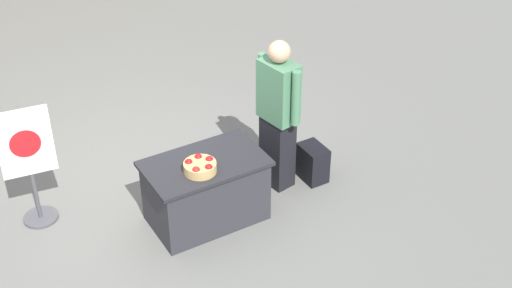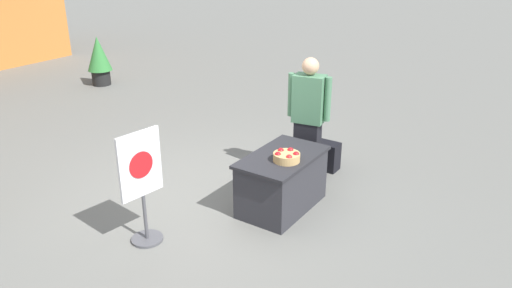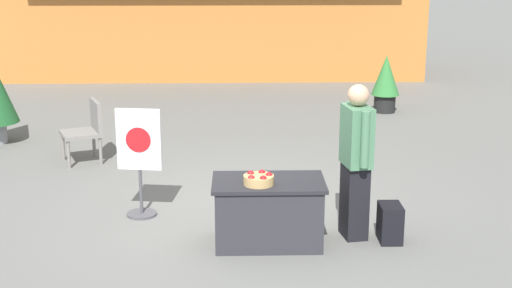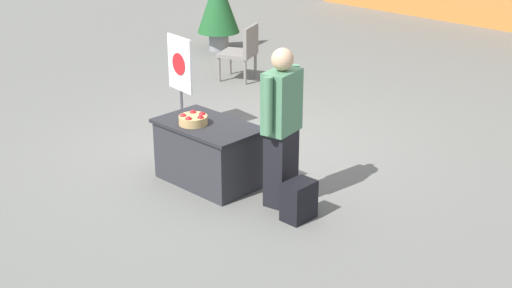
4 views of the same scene
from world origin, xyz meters
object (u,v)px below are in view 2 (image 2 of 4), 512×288
(display_table, at_px, (282,182))
(poster_board, at_px, (142,185))
(person_visitor, at_px, (308,118))
(backpack, at_px, (327,156))
(potted_plant_far_right, at_px, (99,59))
(apple_basket, at_px, (287,156))

(display_table, height_order, poster_board, poster_board)
(person_visitor, relative_size, backpack, 4.13)
(potted_plant_far_right, bearing_deg, poster_board, -126.17)
(display_table, xyz_separation_m, poster_board, (-1.50, 0.88, 0.34))
(display_table, xyz_separation_m, potted_plant_far_right, (2.57, 6.44, 0.26))
(backpack, bearing_deg, apple_basket, -174.21)
(apple_basket, xyz_separation_m, backpack, (1.45, 0.15, -0.57))
(apple_basket, bearing_deg, potted_plant_far_right, 67.82)
(backpack, xyz_separation_m, potted_plant_far_right, (1.23, 6.42, 0.41))
(apple_basket, height_order, poster_board, poster_board)
(backpack, xyz_separation_m, poster_board, (-2.84, 0.85, 0.50))
(apple_basket, bearing_deg, person_visitor, 15.06)
(poster_board, bearing_deg, potted_plant_far_right, 151.53)
(poster_board, bearing_deg, apple_basket, 61.91)
(apple_basket, height_order, person_visitor, person_visitor)
(poster_board, distance_m, potted_plant_far_right, 6.89)
(person_visitor, bearing_deg, poster_board, -25.96)
(display_table, bearing_deg, potted_plant_far_right, 68.27)
(person_visitor, height_order, potted_plant_far_right, person_visitor)
(display_table, bearing_deg, backpack, 1.07)
(display_table, bearing_deg, poster_board, 149.58)
(person_visitor, xyz_separation_m, backpack, (0.38, -0.14, -0.68))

